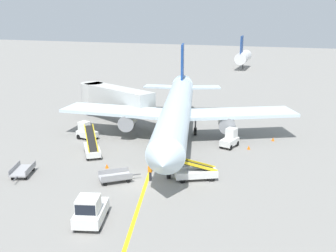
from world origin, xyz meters
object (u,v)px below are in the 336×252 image
Objects in this scene: baggage_tug_by_cargo_door at (86,132)px; baggage_cart_loaded at (115,177)px; pushback_tug at (90,210)px; airliner at (177,111)px; jet_bridge at (111,96)px; safety_cone_nose_left at (273,139)px; safety_cone_wingtip_left at (107,166)px; safety_cone_nose_right at (249,147)px; belt_loader_forward_hold at (92,148)px; baggage_tug_near_wing at (230,139)px; belt_loader_aft_hold at (195,171)px; baggage_cart_empty_trailing at (23,170)px; ground_crew_marshaller at (150,171)px.

baggage_cart_loaded is (8.91, -10.11, -0.46)m from baggage_tug_by_cargo_door.
airliner is at bearing 91.16° from pushback_tug.
safety_cone_nose_left is (21.90, -1.71, -3.32)m from jet_bridge.
safety_cone_nose_left and safety_cone_wingtip_left have the same top height.
pushback_tug is (11.32, -25.58, -2.55)m from jet_bridge.
belt_loader_forward_hold is at bearing -154.90° from safety_cone_nose_right.
baggage_tug_near_wing is 0.53× the size of belt_loader_aft_hold.
ground_crew_marshaller is at bearing 13.31° from baggage_cart_empty_trailing.
baggage_tug_by_cargo_door is at bearing -171.97° from safety_cone_nose_right.
baggage_tug_by_cargo_door is (-10.51, 17.26, -0.07)m from pushback_tug.
belt_loader_forward_hold is at bearing 138.39° from safety_cone_wingtip_left.
baggage_cart_loaded is 3.47m from safety_cone_wingtip_left.
jet_bridge reaches higher than pushback_tug.
airliner is 11.06m from baggage_tug_by_cargo_door.
safety_cone_wingtip_left is (-3.42, -11.30, -3.20)m from airliner.
baggage_cart_loaded and baggage_cart_empty_trailing have the same top height.
airliner reaches higher than baggage_cart_empty_trailing.
belt_loader_forward_hold is (4.20, -12.89, -2.77)m from jet_bridge.
safety_cone_nose_left is at bearing 58.92° from ground_crew_marshaller.
pushback_tug is 20.20m from baggage_tug_by_cargo_door.
baggage_tug_near_wing reaches higher than safety_cone_wingtip_left.
ground_crew_marshaller is (2.84, 1.23, 0.44)m from baggage_cart_loaded.
safety_cone_nose_right is at bearing 8.03° from baggage_tug_by_cargo_door.
belt_loader_forward_hold is 7.77m from baggage_cart_empty_trailing.
safety_cone_nose_left is (12.18, 16.72, -0.25)m from baggage_cart_loaded.
safety_cone_wingtip_left is at bearing -48.33° from baggage_tug_by_cargo_door.
pushback_tug is 1.16× the size of baggage_cart_loaded.
safety_cone_wingtip_left is (-10.04, -10.30, -0.71)m from baggage_tug_near_wing.
baggage_cart_empty_trailing is 8.67× the size of safety_cone_nose_right.
airliner is at bearing 57.21° from baggage_cart_empty_trailing.
belt_loader_forward_hold is at bearing 119.31° from pushback_tug.
jet_bridge reaches higher than baggage_tug_near_wing.
jet_bridge is 28.09m from pushback_tug.
belt_loader_aft_hold is (16.22, -15.58, -2.77)m from jet_bridge.
pushback_tug reaches higher than baggage_tug_near_wing.
baggage_tug_near_wing is (6.62, -0.99, -2.49)m from airliner.
baggage_tug_near_wing is 15.11m from baggage_cart_loaded.
baggage_cart_empty_trailing is 8.67× the size of safety_cone_wingtip_left.
jet_bridge reaches higher than baggage_cart_loaded.
safety_cone_nose_right is at bearing 25.10° from belt_loader_forward_hold.
ground_crew_marshaller is at bearing -121.08° from safety_cone_nose_left.
baggage_cart_empty_trailing is at bearing 151.50° from pushback_tug.
safety_cone_nose_right is (9.93, 12.77, -0.25)m from baggage_cart_loaded.
belt_loader_forward_hold reaches higher than ground_crew_marshaller.
airliner is at bearing 73.14° from safety_cone_wingtip_left.
airliner is at bearing 171.47° from baggage_tug_near_wing.
ground_crew_marshaller is at bearing -112.93° from baggage_tug_near_wing.
baggage_cart_empty_trailing is (-15.28, -4.36, -0.31)m from belt_loader_aft_hold.
airliner is at bearing 20.75° from baggage_tug_by_cargo_door.
jet_bridge is 3.21× the size of pushback_tug.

